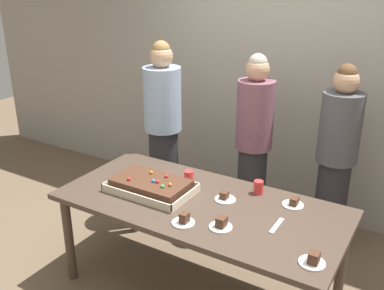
{
  "coord_description": "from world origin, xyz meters",
  "views": [
    {
      "loc": [
        1.36,
        -2.36,
        2.26
      ],
      "look_at": [
        -0.16,
        0.15,
        1.11
      ],
      "focal_mm": 40.95,
      "sensor_mm": 36.0,
      "label": 1
    }
  ],
  "objects_px": {
    "plated_slice_center_front": "(184,220)",
    "drink_cup_nearest": "(189,177)",
    "sheet_cake": "(151,186)",
    "cake_server_utensil": "(277,226)",
    "drink_cup_middle": "(258,187)",
    "plated_slice_far_left": "(313,260)",
    "person_green_shirt_behind": "(336,158)",
    "plated_slice_near_right": "(221,224)",
    "plated_slice_far_right": "(225,198)",
    "party_table": "(200,212)",
    "person_striped_tie_right": "(253,144)",
    "person_serving_front": "(163,130)",
    "plated_slice_near_left": "(293,203)"
  },
  "relations": [
    {
      "from": "drink_cup_middle",
      "to": "person_green_shirt_behind",
      "type": "height_order",
      "value": "person_green_shirt_behind"
    },
    {
      "from": "party_table",
      "to": "person_serving_front",
      "type": "distance_m",
      "value": 1.2
    },
    {
      "from": "sheet_cake",
      "to": "drink_cup_nearest",
      "type": "distance_m",
      "value": 0.31
    },
    {
      "from": "sheet_cake",
      "to": "plated_slice_near_left",
      "type": "distance_m",
      "value": 1.03
    },
    {
      "from": "plated_slice_near_left",
      "to": "person_serving_front",
      "type": "xyz_separation_m",
      "value": [
        -1.45,
        0.51,
        0.12
      ]
    },
    {
      "from": "party_table",
      "to": "person_striped_tie_right",
      "type": "xyz_separation_m",
      "value": [
        -0.02,
        0.97,
        0.19
      ]
    },
    {
      "from": "sheet_cake",
      "to": "plated_slice_far_left",
      "type": "bearing_deg",
      "value": -10.78
    },
    {
      "from": "cake_server_utensil",
      "to": "person_striped_tie_right",
      "type": "relative_size",
      "value": 0.12
    },
    {
      "from": "sheet_cake",
      "to": "cake_server_utensil",
      "type": "relative_size",
      "value": 3.11
    },
    {
      "from": "plated_slice_center_front",
      "to": "plated_slice_near_right",
      "type": "bearing_deg",
      "value": 19.33
    },
    {
      "from": "plated_slice_near_left",
      "to": "plated_slice_near_right",
      "type": "relative_size",
      "value": 1.0
    },
    {
      "from": "plated_slice_far_right",
      "to": "person_green_shirt_behind",
      "type": "distance_m",
      "value": 1.11
    },
    {
      "from": "plated_slice_far_right",
      "to": "cake_server_utensil",
      "type": "xyz_separation_m",
      "value": [
        0.44,
        -0.14,
        -0.01
      ]
    },
    {
      "from": "plated_slice_far_left",
      "to": "person_green_shirt_behind",
      "type": "distance_m",
      "value": 1.39
    },
    {
      "from": "plated_slice_far_left",
      "to": "drink_cup_middle",
      "type": "relative_size",
      "value": 1.5
    },
    {
      "from": "plated_slice_near_left",
      "to": "plated_slice_center_front",
      "type": "xyz_separation_m",
      "value": [
        -0.53,
        -0.59,
        0.0
      ]
    },
    {
      "from": "drink_cup_nearest",
      "to": "drink_cup_middle",
      "type": "bearing_deg",
      "value": 12.63
    },
    {
      "from": "drink_cup_nearest",
      "to": "person_green_shirt_behind",
      "type": "bearing_deg",
      "value": 44.26
    },
    {
      "from": "person_striped_tie_right",
      "to": "person_serving_front",
      "type": "bearing_deg",
      "value": -58.61
    },
    {
      "from": "plated_slice_far_left",
      "to": "plated_slice_far_right",
      "type": "bearing_deg",
      "value": 151.76
    },
    {
      "from": "sheet_cake",
      "to": "person_green_shirt_behind",
      "type": "bearing_deg",
      "value": 46.83
    },
    {
      "from": "plated_slice_far_right",
      "to": "drink_cup_middle",
      "type": "height_order",
      "value": "drink_cup_middle"
    },
    {
      "from": "plated_slice_far_right",
      "to": "person_striped_tie_right",
      "type": "bearing_deg",
      "value": 100.51
    },
    {
      "from": "plated_slice_center_front",
      "to": "cake_server_utensil",
      "type": "relative_size",
      "value": 0.75
    },
    {
      "from": "drink_cup_middle",
      "to": "drink_cup_nearest",
      "type": "bearing_deg",
      "value": -167.37
    },
    {
      "from": "sheet_cake",
      "to": "plated_slice_center_front",
      "type": "bearing_deg",
      "value": -29.95
    },
    {
      "from": "plated_slice_far_left",
      "to": "plated_slice_far_right",
      "type": "xyz_separation_m",
      "value": [
        -0.76,
        0.41,
        -0.01
      ]
    },
    {
      "from": "sheet_cake",
      "to": "drink_cup_middle",
      "type": "relative_size",
      "value": 6.23
    },
    {
      "from": "party_table",
      "to": "sheet_cake",
      "type": "height_order",
      "value": "sheet_cake"
    },
    {
      "from": "plated_slice_near_right",
      "to": "person_striped_tie_right",
      "type": "xyz_separation_m",
      "value": [
        -0.3,
        1.19,
        0.08
      ]
    },
    {
      "from": "sheet_cake",
      "to": "plated_slice_near_right",
      "type": "xyz_separation_m",
      "value": [
        0.67,
        -0.18,
        -0.02
      ]
    },
    {
      "from": "plated_slice_center_front",
      "to": "cake_server_utensil",
      "type": "height_order",
      "value": "plated_slice_center_front"
    },
    {
      "from": "party_table",
      "to": "sheet_cake",
      "type": "relative_size",
      "value": 3.27
    },
    {
      "from": "plated_slice_far_right",
      "to": "person_green_shirt_behind",
      "type": "relative_size",
      "value": 0.09
    },
    {
      "from": "plated_slice_center_front",
      "to": "person_green_shirt_behind",
      "type": "xyz_separation_m",
      "value": [
        0.61,
        1.39,
        0.06
      ]
    },
    {
      "from": "cake_server_utensil",
      "to": "person_serving_front",
      "type": "xyz_separation_m",
      "value": [
        -1.44,
        0.82,
        0.13
      ]
    },
    {
      "from": "person_green_shirt_behind",
      "to": "plated_slice_far_right",
      "type": "bearing_deg",
      "value": 14.42
    },
    {
      "from": "plated_slice_center_front",
      "to": "person_green_shirt_behind",
      "type": "height_order",
      "value": "person_green_shirt_behind"
    },
    {
      "from": "person_green_shirt_behind",
      "to": "cake_server_utensil",
      "type": "bearing_deg",
      "value": 38.64
    },
    {
      "from": "sheet_cake",
      "to": "person_serving_front",
      "type": "bearing_deg",
      "value": 119.26
    },
    {
      "from": "plated_slice_center_front",
      "to": "drink_cup_nearest",
      "type": "distance_m",
      "value": 0.59
    },
    {
      "from": "plated_slice_far_right",
      "to": "plated_slice_near_left",
      "type": "bearing_deg",
      "value": 21.08
    },
    {
      "from": "plated_slice_near_right",
      "to": "drink_cup_middle",
      "type": "relative_size",
      "value": 1.5
    },
    {
      "from": "party_table",
      "to": "plated_slice_far_left",
      "type": "distance_m",
      "value": 0.94
    },
    {
      "from": "drink_cup_middle",
      "to": "person_striped_tie_right",
      "type": "bearing_deg",
      "value": 116.84
    },
    {
      "from": "plated_slice_near_left",
      "to": "person_striped_tie_right",
      "type": "relative_size",
      "value": 0.09
    },
    {
      "from": "sheet_cake",
      "to": "cake_server_utensil",
      "type": "xyz_separation_m",
      "value": [
        0.97,
        0.02,
        -0.04
      ]
    },
    {
      "from": "party_table",
      "to": "plated_slice_far_right",
      "type": "relative_size",
      "value": 13.57
    },
    {
      "from": "plated_slice_far_right",
      "to": "plated_slice_near_right",
      "type": "bearing_deg",
      "value": -66.58
    },
    {
      "from": "party_table",
      "to": "person_serving_front",
      "type": "height_order",
      "value": "person_serving_front"
    }
  ]
}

